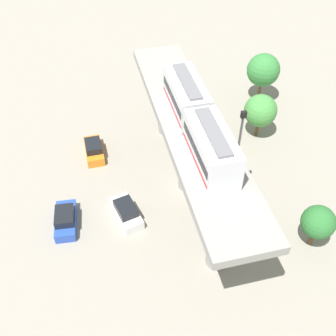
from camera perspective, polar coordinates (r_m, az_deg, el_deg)
ground_plane at (r=40.07m, az=2.83°, el=-2.54°), size 120.00×120.00×0.00m
viaduct at (r=35.93m, az=3.16°, el=4.10°), size 5.20×28.00×8.07m
train at (r=32.29m, az=4.35°, el=6.81°), size 2.64×13.55×3.24m
parked_car_orange at (r=43.60m, az=-10.61°, el=2.62°), size 1.86×4.22×1.76m
parked_car_white at (r=36.99m, az=-6.04°, el=-6.29°), size 2.74×4.51×1.76m
parked_car_blue at (r=37.40m, az=-14.51°, el=-7.18°), size 2.17×4.35×1.76m
tree_near_viaduct at (r=35.43m, az=20.79°, el=-7.30°), size 2.88×2.88×4.46m
tree_mid_lot at (r=50.76m, az=13.54°, el=13.51°), size 3.99×3.99×6.25m
tree_far_corner at (r=45.14m, az=13.15°, el=8.02°), size 3.63×3.63×5.17m
signal_post at (r=34.94m, az=9.86°, el=1.63°), size 0.44×0.28×10.67m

